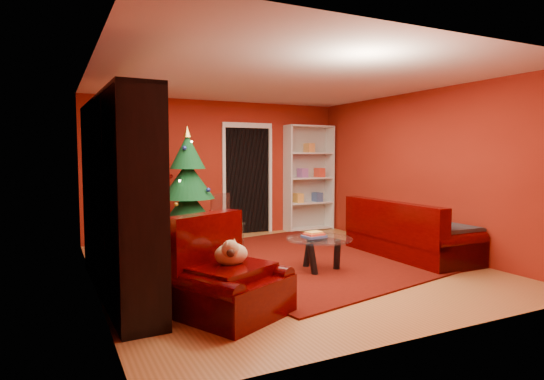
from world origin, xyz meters
name	(u,v)px	position (x,y,z in m)	size (l,w,h in m)	color
floor	(284,268)	(0.00, 0.00, -0.03)	(5.00, 5.50, 0.05)	#A46835
ceiling	(285,77)	(0.00, 0.00, 2.62)	(5.00, 5.50, 0.05)	silver
wall_back	(218,169)	(0.00, 2.77, 1.30)	(5.00, 0.05, 2.60)	maroon
wall_left	(90,178)	(-2.52, 0.00, 1.30)	(0.05, 5.50, 2.60)	maroon
wall_right	(421,171)	(2.52, 0.00, 1.30)	(0.05, 5.50, 2.60)	maroon
doorway	(248,181)	(0.60, 2.73, 1.05)	(1.06, 0.60, 2.16)	black
rug	(297,259)	(0.34, 0.25, 0.01)	(3.26, 3.81, 0.02)	#520D06
media_unit	(116,197)	(-2.27, -0.29, 1.10)	(0.44, 2.86, 2.19)	black
christmas_tree	(188,189)	(-0.87, 1.80, 1.00)	(1.15, 1.15, 2.06)	#0B3F1C
gift_box_green	(224,237)	(-0.21, 1.91, 0.12)	(0.25, 0.25, 0.25)	#2B6C30
gift_box_red	(174,239)	(-1.02, 2.19, 0.11)	(0.21, 0.21, 0.21)	maroon
white_bookshelf	(309,178)	(1.92, 2.57, 1.09)	(1.03, 0.37, 2.23)	white
armchair	(232,275)	(-1.38, -1.51, 0.39)	(1.01, 1.01, 0.79)	#320000
dog	(231,254)	(-1.35, -1.44, 0.59)	(0.40, 0.30, 0.26)	beige
sofa	(411,228)	(2.02, -0.32, 0.45)	(2.08, 0.93, 0.89)	#320000
coffee_table	(319,254)	(0.29, -0.46, 0.23)	(0.89, 0.89, 0.55)	gray
acrylic_chair	(228,223)	(-0.26, 1.55, 0.41)	(0.42, 0.46, 0.82)	#66605B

